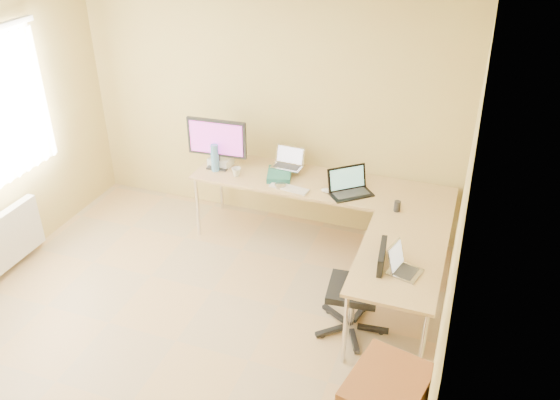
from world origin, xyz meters
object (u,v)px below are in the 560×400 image
(monitor, at_px, (217,144))
(keyboard, at_px, (289,188))
(desk_main, at_px, (320,213))
(desk_return, at_px, (396,290))
(laptop_black, at_px, (351,183))
(laptop_return, at_px, (406,263))
(laptop_center, at_px, (287,158))
(mug, at_px, (236,172))
(desk_fan, at_px, (227,147))
(water_bottle, at_px, (215,158))
(office_chair, at_px, (354,283))

(monitor, distance_m, keyboard, 0.92)
(desk_main, height_order, keyboard, keyboard)
(desk_return, xyz_separation_m, laptop_black, (-0.64, 0.87, 0.49))
(laptop_black, height_order, laptop_return, laptop_black)
(monitor, distance_m, laptop_center, 0.75)
(mug, height_order, desk_fan, desk_fan)
(water_bottle, bearing_deg, office_chair, -31.49)
(water_bottle, distance_m, desk_fan, 0.31)
(laptop_return, bearing_deg, desk_return, 32.03)
(monitor, distance_m, water_bottle, 0.15)
(desk_main, relative_size, monitor, 4.13)
(laptop_center, height_order, laptop_return, laptop_center)
(monitor, xyz_separation_m, office_chair, (1.76, -1.15, -0.50))
(mug, bearing_deg, keyboard, -7.68)
(laptop_center, bearing_deg, desk_fan, 176.32)
(desk_main, bearing_deg, mug, -170.00)
(laptop_black, bearing_deg, laptop_return, -97.11)
(desk_return, xyz_separation_m, laptop_center, (-1.38, 1.11, 0.52))
(monitor, relative_size, keyboard, 1.60)
(desk_main, distance_m, office_chair, 1.36)
(laptop_black, bearing_deg, keyboard, 149.71)
(laptop_center, distance_m, water_bottle, 0.76)
(keyboard, bearing_deg, laptop_return, -29.39)
(desk_main, height_order, water_bottle, water_bottle)
(laptop_center, height_order, mug, laptop_center)
(desk_return, xyz_separation_m, monitor, (-2.10, 0.96, 0.64))
(keyboard, height_order, laptop_return, laptop_return)
(desk_main, height_order, desk_fan, desk_fan)
(laptop_center, bearing_deg, laptop_black, -15.32)
(keyboard, bearing_deg, mug, 179.95)
(keyboard, bearing_deg, laptop_center, 119.56)
(laptop_center, xyz_separation_m, laptop_black, (0.74, -0.25, -0.03))
(desk_main, bearing_deg, laptop_return, -49.48)
(laptop_black, relative_size, water_bottle, 1.37)
(keyboard, bearing_deg, water_bottle, 179.61)
(desk_main, height_order, office_chair, office_chair)
(mug, bearing_deg, desk_fan, 126.12)
(water_bottle, xyz_separation_m, office_chair, (1.76, -1.08, -0.38))
(laptop_black, distance_m, laptop_return, 1.30)
(laptop_center, height_order, desk_fan, same)
(desk_return, distance_m, mug, 2.07)
(desk_main, distance_m, mug, 0.97)
(desk_fan, bearing_deg, mug, -29.49)
(desk_main, xyz_separation_m, laptop_black, (0.34, -0.13, 0.49))
(laptop_center, height_order, laptop_black, laptop_center)
(keyboard, height_order, office_chair, office_chair)
(desk_return, distance_m, monitor, 2.40)
(monitor, relative_size, laptop_return, 2.27)
(water_bottle, distance_m, laptop_return, 2.43)
(water_bottle, bearing_deg, monitor, 90.00)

